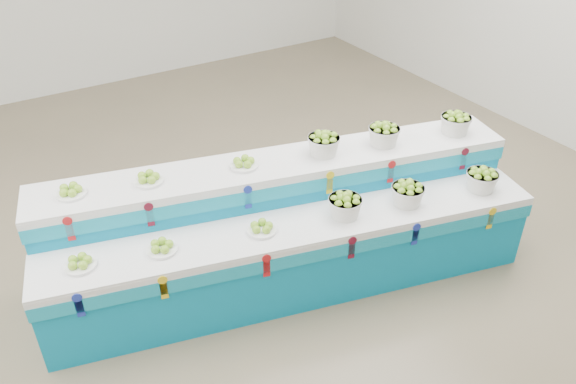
% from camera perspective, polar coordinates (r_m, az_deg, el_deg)
% --- Properties ---
extents(ground, '(10.00, 10.00, 0.00)m').
position_cam_1_polar(ground, '(5.04, -9.17, -10.15)').
color(ground, '#6F634C').
rests_on(ground, ground).
extents(display_stand, '(4.21, 1.97, 1.02)m').
position_cam_1_polar(display_stand, '(4.88, 0.00, -3.54)').
color(display_stand, '#0783B3').
rests_on(display_stand, ground).
extents(plate_lower_left, '(0.29, 0.29, 0.09)m').
position_cam_1_polar(plate_lower_left, '(4.39, -19.99, -6.54)').
color(plate_lower_left, white).
rests_on(plate_lower_left, display_stand).
extents(plate_lower_mid, '(0.29, 0.29, 0.09)m').
position_cam_1_polar(plate_lower_mid, '(4.37, -12.45, -5.27)').
color(plate_lower_mid, white).
rests_on(plate_lower_mid, display_stand).
extents(plate_lower_right, '(0.29, 0.29, 0.09)m').
position_cam_1_polar(plate_lower_right, '(4.46, -2.64, -3.47)').
color(plate_lower_right, white).
rests_on(plate_lower_right, display_stand).
extents(basket_lower_left, '(0.33, 0.33, 0.20)m').
position_cam_1_polar(basket_lower_left, '(4.62, 5.68, -1.31)').
color(basket_lower_left, silver).
rests_on(basket_lower_left, display_stand).
extents(basket_lower_mid, '(0.33, 0.33, 0.20)m').
position_cam_1_polar(basket_lower_mid, '(4.84, 11.78, -0.13)').
color(basket_lower_mid, silver).
rests_on(basket_lower_mid, display_stand).
extents(basket_lower_right, '(0.33, 0.33, 0.20)m').
position_cam_1_polar(basket_lower_right, '(5.20, 18.68, 1.21)').
color(basket_lower_right, silver).
rests_on(basket_lower_right, display_stand).
extents(plate_upper_left, '(0.29, 0.29, 0.09)m').
position_cam_1_polar(plate_upper_left, '(4.64, -20.81, 0.18)').
color(plate_upper_left, white).
rests_on(plate_upper_left, display_stand).
extents(plate_upper_mid, '(0.29, 0.29, 0.09)m').
position_cam_1_polar(plate_upper_mid, '(4.62, -13.70, 1.41)').
color(plate_upper_mid, white).
rests_on(plate_upper_mid, display_stand).
extents(plate_upper_right, '(0.29, 0.29, 0.09)m').
position_cam_1_polar(plate_upper_right, '(4.71, -4.40, 2.98)').
color(plate_upper_right, white).
rests_on(plate_upper_right, display_stand).
extents(basket_upper_left, '(0.33, 0.33, 0.20)m').
position_cam_1_polar(basket_upper_left, '(4.86, 3.57, 4.83)').
color(basket_upper_left, silver).
rests_on(basket_upper_left, display_stand).
extents(basket_upper_mid, '(0.33, 0.33, 0.20)m').
position_cam_1_polar(basket_upper_mid, '(5.07, 9.50, 5.70)').
color(basket_upper_mid, silver).
rests_on(basket_upper_mid, display_stand).
extents(basket_upper_right, '(0.33, 0.33, 0.20)m').
position_cam_1_polar(basket_upper_right, '(5.41, 16.29, 6.62)').
color(basket_upper_right, silver).
rests_on(basket_upper_right, display_stand).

